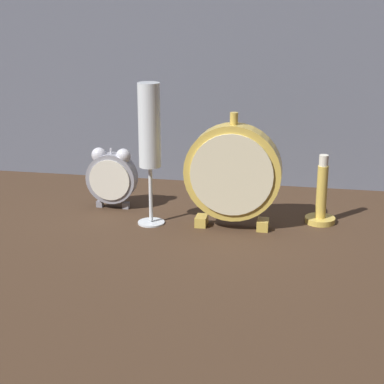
% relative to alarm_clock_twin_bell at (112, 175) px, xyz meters
% --- Properties ---
extents(ground_plane, '(4.00, 4.00, 0.00)m').
position_rel_alarm_clock_twin_bell_xyz_m(ground_plane, '(0.16, -0.11, -0.07)').
color(ground_plane, '#422D1E').
extents(fabric_backdrop_drape, '(1.46, 0.01, 0.64)m').
position_rel_alarm_clock_twin_bell_xyz_m(fabric_backdrop_drape, '(0.16, 0.21, 0.25)').
color(fabric_backdrop_drape, slate).
rests_on(fabric_backdrop_drape, ground_plane).
extents(alarm_clock_twin_bell, '(0.10, 0.03, 0.12)m').
position_rel_alarm_clock_twin_bell_xyz_m(alarm_clock_twin_bell, '(0.00, 0.00, 0.00)').
color(alarm_clock_twin_bell, gray).
rests_on(alarm_clock_twin_bell, ground_plane).
extents(mantel_clock_silver, '(0.17, 0.04, 0.21)m').
position_rel_alarm_clock_twin_bell_xyz_m(mantel_clock_silver, '(0.24, -0.07, 0.04)').
color(mantel_clock_silver, gold).
rests_on(mantel_clock_silver, ground_plane).
extents(champagne_flute, '(0.05, 0.05, 0.26)m').
position_rel_alarm_clock_twin_bell_xyz_m(champagne_flute, '(0.10, -0.07, 0.10)').
color(champagne_flute, silver).
rests_on(champagne_flute, ground_plane).
extents(brass_candlestick, '(0.06, 0.06, 0.13)m').
position_rel_alarm_clock_twin_bell_xyz_m(brass_candlestick, '(0.40, -0.01, -0.03)').
color(brass_candlestick, gold).
rests_on(brass_candlestick, ground_plane).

